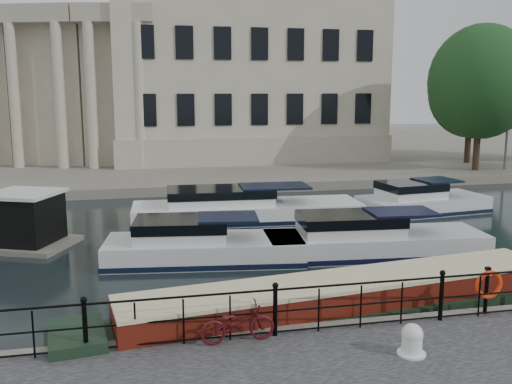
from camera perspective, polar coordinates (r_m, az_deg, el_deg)
ground_plane at (r=15.18m, az=-0.24°, el=-12.62°), size 160.00×160.00×0.00m
far_bank at (r=53.06m, az=-9.13°, el=3.95°), size 120.00×42.00×0.55m
railing at (r=12.69m, az=1.94°, el=-11.45°), size 24.14×0.14×1.22m
civic_building at (r=48.44m, az=-10.25°, el=11.35°), size 53.55×31.84×16.85m
bicycle at (r=12.47m, az=-1.85°, el=-12.98°), size 1.65×0.66×0.85m
mooring_bollard at (r=12.39m, az=15.33°, el=-14.10°), size 0.58×0.58×0.66m
life_ring_post at (r=14.87m, az=22.23°, el=-8.64°), size 0.71×0.19×1.16m
narrowboat at (r=15.01m, az=9.07°, el=-11.52°), size 14.64×3.85×1.53m
harbour_hut at (r=23.32m, az=-22.08°, el=-2.80°), size 4.12×3.83×2.20m
cabin_cruisers at (r=23.91m, az=4.66°, el=-3.21°), size 18.25×9.68×1.99m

